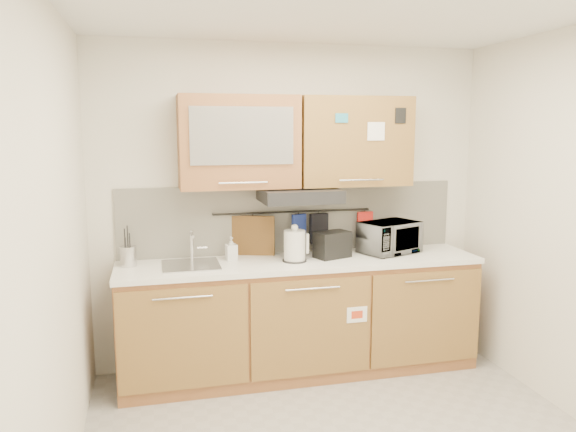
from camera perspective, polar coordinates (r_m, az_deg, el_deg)
ceiling at (r=3.20m, az=7.40°, el=20.81°), size 3.20×3.20×0.00m
wall_back at (r=4.61m, az=0.37°, el=1.01°), size 3.20×0.00×3.20m
wall_left at (r=3.04m, az=-22.69°, el=-3.90°), size 0.00×3.00×3.00m
base_cabinet at (r=4.54m, az=1.32°, el=-10.79°), size 2.80×0.64×0.88m
countertop at (r=4.39m, az=1.35°, el=-4.71°), size 2.82×0.62×0.04m
backsplash at (r=4.61m, az=0.41°, el=-0.24°), size 2.80×0.02×0.56m
upper_cabinets at (r=4.39m, az=0.88°, el=7.56°), size 1.82×0.37×0.70m
range_hood at (r=4.35m, az=1.17°, el=2.13°), size 0.60×0.46×0.10m
sink at (r=4.27m, az=-9.83°, el=-4.91°), size 0.42×0.40×0.26m
utensil_rail at (r=4.57m, az=0.52°, el=0.43°), size 1.30×0.02×0.02m
utensil_crock at (r=4.33m, az=-15.91°, el=-3.91°), size 0.16×0.16×0.30m
kettle at (r=4.31m, az=0.69°, el=-3.12°), size 0.21×0.19×0.29m
toaster at (r=4.45m, az=4.53°, el=-2.89°), size 0.31×0.25×0.21m
microwave at (r=4.68m, az=10.26°, el=-2.14°), size 0.55×0.47×0.26m
soap_bottle at (r=4.37m, az=-5.78°, el=-3.31°), size 0.09×0.09×0.18m
cutting_board at (r=4.52m, az=-3.55°, el=-2.65°), size 0.33×0.13×0.42m
oven_mitt at (r=4.58m, az=1.12°, el=-1.10°), size 0.13×0.07×0.21m
dark_pouch at (r=4.63m, az=3.15°, el=-1.23°), size 0.16×0.07×0.24m
pot_holder at (r=4.76m, az=7.82°, el=-0.57°), size 0.14×0.03×0.17m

